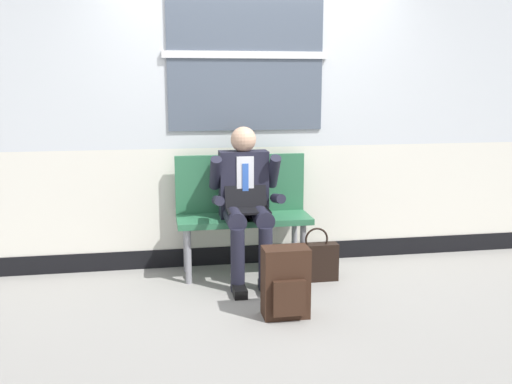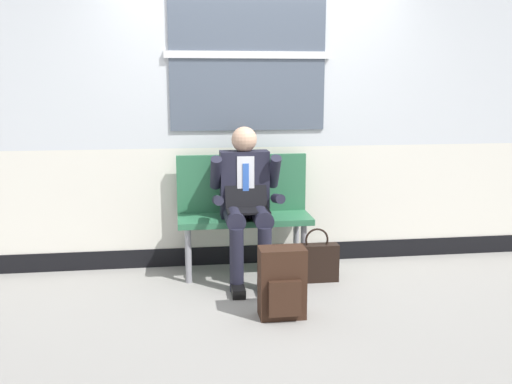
% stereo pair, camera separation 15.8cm
% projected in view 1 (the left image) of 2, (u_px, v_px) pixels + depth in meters
% --- Properties ---
extents(ground_plane, '(18.00, 18.00, 0.00)m').
position_uv_depth(ground_plane, '(267.00, 285.00, 4.62)').
color(ground_plane, gray).
extents(station_wall, '(6.43, 0.16, 2.71)m').
position_uv_depth(station_wall, '(253.00, 113.00, 4.99)').
color(station_wall, silver).
rests_on(station_wall, ground).
extents(bench_with_person, '(1.11, 0.42, 1.00)m').
position_uv_depth(bench_with_person, '(242.00, 206.00, 4.85)').
color(bench_with_person, '#2D6B47').
rests_on(bench_with_person, ground).
extents(person_seated, '(0.57, 0.70, 1.26)m').
position_uv_depth(person_seated, '(246.00, 200.00, 4.63)').
color(person_seated, '#1E1E2D').
rests_on(person_seated, ground).
extents(backpack, '(0.32, 0.23, 0.50)m').
position_uv_depth(backpack, '(286.00, 283.00, 3.96)').
color(backpack, '#331E14').
rests_on(backpack, ground).
extents(handbag, '(0.36, 0.11, 0.45)m').
position_uv_depth(handbag, '(316.00, 261.00, 4.70)').
color(handbag, black).
rests_on(handbag, ground).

